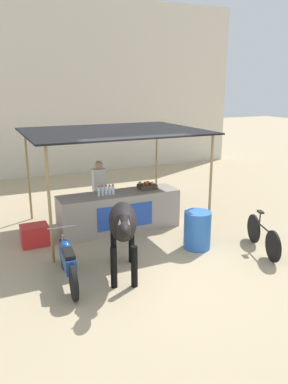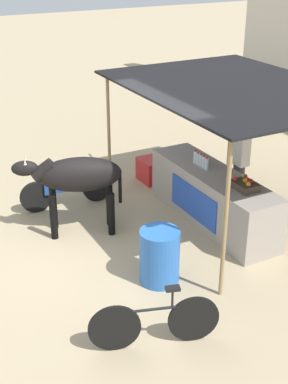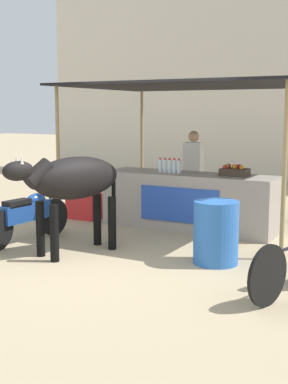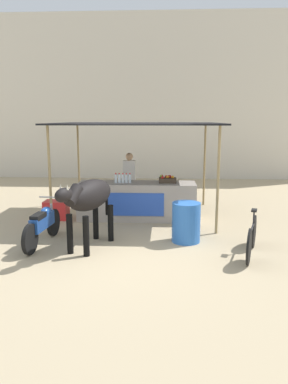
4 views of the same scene
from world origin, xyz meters
name	(u,v)px [view 1 (image 1 of 4)]	position (x,y,z in m)	size (l,w,h in m)	color
ground_plane	(159,266)	(0.00, 0.00, 0.00)	(60.00, 60.00, 0.00)	tan
building_wall_far	(54,88)	(0.00, 9.22, 3.43)	(16.00, 0.50, 6.86)	beige
stall_counter	(119,211)	(0.00, 2.20, 0.48)	(3.00, 0.82, 0.96)	#9E9389
stall_awning	(114,134)	(0.00, 2.50, 2.36)	(4.20, 3.20, 2.46)	black
water_bottle_row	(106,190)	(-0.35, 2.15, 1.07)	(0.43, 0.07, 0.25)	silver
fruit_crate	(147,186)	(0.78, 2.26, 1.04)	(0.44, 0.32, 0.18)	#3F3326
vendor_behind_counter	(100,191)	(-0.26, 2.95, 0.85)	(0.34, 0.22, 1.65)	#383842
cooler_box	(35,235)	(-2.09, 2.10, 0.24)	(0.60, 0.44, 0.48)	red
water_barrel	(197,230)	(1.17, 0.45, 0.42)	(0.60, 0.60, 0.84)	blue
cow	(123,224)	(-0.78, -0.05, 1.03)	(0.96, 1.83, 1.44)	black
motorcycle_parked	(68,260)	(-1.80, 0.14, 0.43)	(0.55, 1.80, 0.90)	black
bicycle_leaning	(263,236)	(2.37, -0.29, 0.35)	(0.55, 1.59, 0.85)	black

